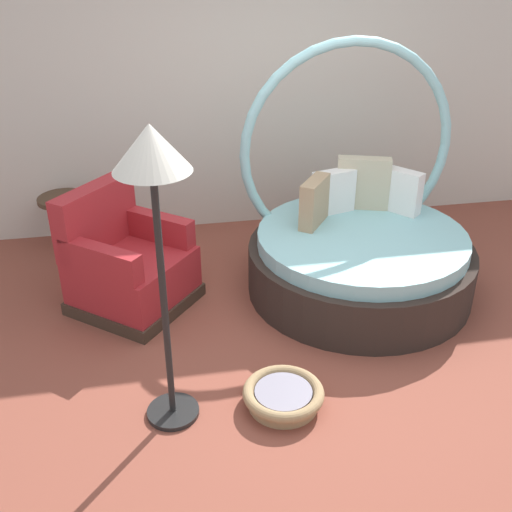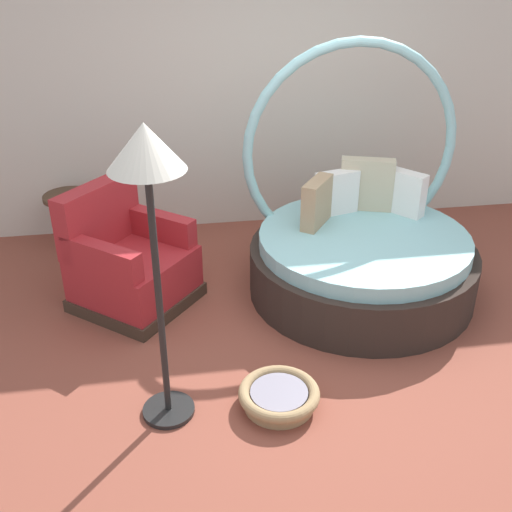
# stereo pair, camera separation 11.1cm
# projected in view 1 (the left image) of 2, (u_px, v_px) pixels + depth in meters

# --- Properties ---
(ground_plane) EXTENTS (8.00, 8.00, 0.02)m
(ground_plane) POSITION_uv_depth(u_px,v_px,m) (297.00, 352.00, 4.32)
(ground_plane) COLOR brown
(back_wall) EXTENTS (8.00, 0.12, 2.83)m
(back_wall) POSITION_uv_depth(u_px,v_px,m) (243.00, 78.00, 5.60)
(back_wall) COLOR beige
(back_wall) RESTS_ON ground_plane
(round_daybed) EXTENTS (1.80, 1.80, 1.93)m
(round_daybed) POSITION_uv_depth(u_px,v_px,m) (358.00, 245.00, 4.93)
(round_daybed) COLOR #2D231E
(round_daybed) RESTS_ON ground_plane
(red_armchair) EXTENTS (1.12, 1.12, 0.94)m
(red_armchair) POSITION_uv_depth(u_px,v_px,m) (127.00, 266.00, 4.71)
(red_armchair) COLOR #38281E
(red_armchair) RESTS_ON ground_plane
(pet_basket) EXTENTS (0.51, 0.51, 0.13)m
(pet_basket) POSITION_uv_depth(u_px,v_px,m) (283.00, 396.00, 3.80)
(pet_basket) COLOR #9E7F56
(pet_basket) RESTS_ON ground_plane
(side_table) EXTENTS (0.44, 0.44, 0.52)m
(side_table) POSITION_uv_depth(u_px,v_px,m) (64.00, 207.00, 5.48)
(side_table) COLOR #473323
(side_table) RESTS_ON ground_plane
(floor_lamp) EXTENTS (0.40, 0.40, 1.82)m
(floor_lamp) POSITION_uv_depth(u_px,v_px,m) (154.00, 180.00, 3.03)
(floor_lamp) COLOR black
(floor_lamp) RESTS_ON ground_plane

